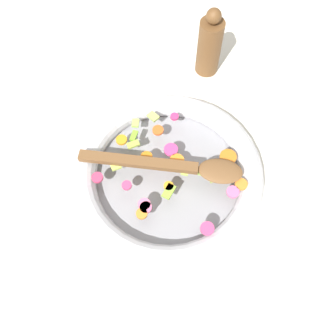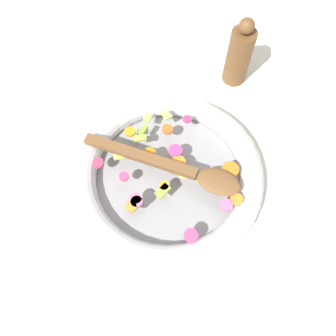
{
  "view_description": "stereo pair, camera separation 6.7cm",
  "coord_description": "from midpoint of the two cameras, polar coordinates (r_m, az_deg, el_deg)",
  "views": [
    {
      "loc": [
        -0.01,
        -0.3,
        0.66
      ],
      "look_at": [
        0.0,
        0.0,
        0.05
      ],
      "focal_mm": 35.0,
      "sensor_mm": 36.0,
      "label": 1
    },
    {
      "loc": [
        0.06,
        -0.29,
        0.66
      ],
      "look_at": [
        0.0,
        0.0,
        0.05
      ],
      "focal_mm": 35.0,
      "sensor_mm": 36.0,
      "label": 2
    }
  ],
  "objects": [
    {
      "name": "wooden_spoon",
      "position": [
        0.66,
        -1.21,
        0.01
      ],
      "size": [
        0.34,
        0.09,
        0.01
      ],
      "color": "brown",
      "rests_on": "chopped_vegetables"
    },
    {
      "name": "ground_plane",
      "position": [
        0.72,
        -2.67,
        -2.02
      ],
      "size": [
        4.0,
        4.0,
        0.0
      ],
      "primitive_type": "plane",
      "color": "silver"
    },
    {
      "name": "chopped_vegetables",
      "position": [
        0.67,
        -2.46,
        -0.31
      ],
      "size": [
        0.32,
        0.29,
        0.01
      ],
      "color": "orange",
      "rests_on": "skillet"
    },
    {
      "name": "pepper_mill",
      "position": [
        0.84,
        4.83,
        20.32
      ],
      "size": [
        0.06,
        0.06,
        0.18
      ],
      "color": "brown",
      "rests_on": "ground_plane"
    },
    {
      "name": "skillet",
      "position": [
        0.7,
        -2.75,
        -1.29
      ],
      "size": [
        0.41,
        0.41,
        0.05
      ],
      "color": "gray",
      "rests_on": "ground_plane"
    }
  ]
}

